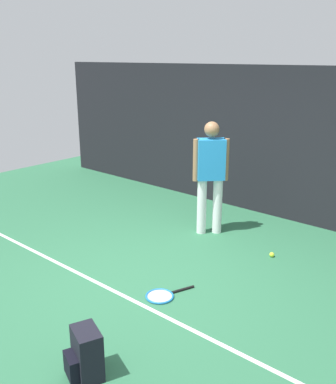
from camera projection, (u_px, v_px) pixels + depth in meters
ground_plane at (147, 277)px, 5.33m from camera, size 12.00×12.00×0.00m
back_fence at (271, 143)px, 7.12m from camera, size 10.00×0.10×2.46m
court_line at (117, 293)px, 4.97m from camera, size 9.00×0.05×0.00m
tennis_player at (211, 171)px, 6.39m from camera, size 0.44×0.44×1.70m
tennis_racket at (162, 295)px, 4.89m from camera, size 0.42×0.64×0.03m
backpack at (85, 355)px, 3.62m from camera, size 0.35×0.36×0.44m
tennis_ball_near_player at (272, 255)px, 5.85m from camera, size 0.07×0.07×0.07m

